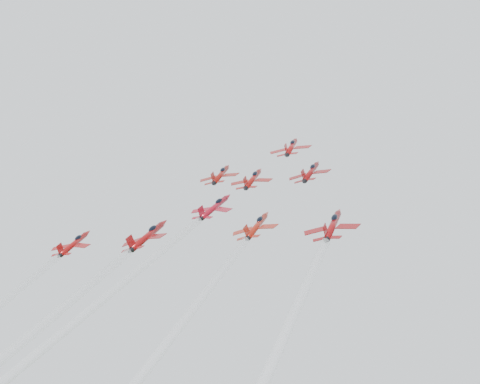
% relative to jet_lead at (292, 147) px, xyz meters
% --- Properties ---
extents(jet_lead, '(10.35, 12.87, 9.42)m').
position_rel_jet_lead_xyz_m(jet_lead, '(0.00, 0.00, 0.00)').
color(jet_lead, '#A70F0F').
extents(jet_row2_left, '(9.70, 12.06, 8.83)m').
position_rel_jet_lead_xyz_m(jet_row2_left, '(-12.97, -11.38, -8.06)').
color(jet_row2_left, '#9A150E').
extents(jet_row2_center, '(9.47, 11.77, 8.62)m').
position_rel_jet_lead_xyz_m(jet_row2_center, '(-2.14, -16.65, -11.78)').
color(jet_row2_center, '#A0130F').
extents(jet_row2_right, '(9.22, 11.46, 8.39)m').
position_rel_jet_lead_xyz_m(jet_row2_right, '(11.42, -17.13, -12.12)').
color(jet_row2_right, maroon).
extents(jet_center, '(9.24, 82.75, 59.02)m').
position_rel_jet_lead_xyz_m(jet_center, '(-4.83, -65.16, -46.17)').
color(jet_center, '#B01022').
extents(jet_rear_right, '(8.73, 78.17, 55.75)m').
position_rel_jet_lead_xyz_m(jet_rear_right, '(9.30, -72.85, -51.60)').
color(jet_rear_right, '#AF2010').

